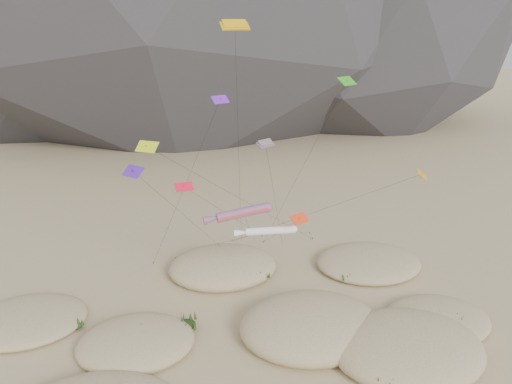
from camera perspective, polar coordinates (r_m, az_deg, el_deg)
ground at (r=48.49m, az=2.64°, el=-18.29°), size 500.00×500.00×0.00m
dunes at (r=50.51m, az=0.94°, el=-15.56°), size 52.41×39.01×4.09m
dune_grass at (r=50.78m, az=1.37°, el=-15.19°), size 44.38×27.57×1.47m
kite_stakes at (r=68.91m, az=-1.27°, el=-6.10°), size 22.63×5.48×0.30m
rainbow_tube_kite at (r=49.05m, az=-1.81°, el=-2.43°), size 9.39×18.74×12.26m
white_tube_kite at (r=51.38m, az=1.26°, el=-4.47°), size 7.89×17.48×9.56m
orange_parafoil at (r=52.51m, az=-2.43°, el=18.21°), size 4.28×12.40×29.51m
multi_parafoil at (r=54.49m, az=1.14°, el=5.39°), size 5.92×9.75×17.17m
delta_kites at (r=50.59m, az=-0.00°, el=3.76°), size 30.87×21.15×23.63m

